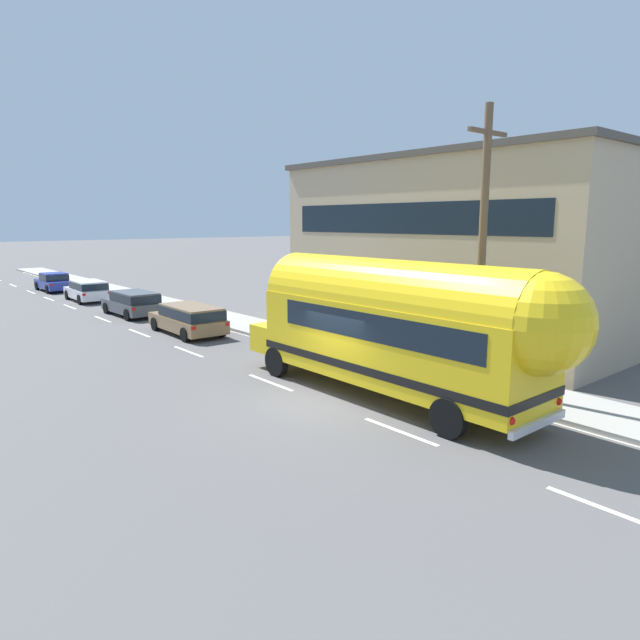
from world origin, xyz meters
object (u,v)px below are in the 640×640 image
Objects in this scene: painted_bus at (402,324)px; car_fourth at (54,281)px; car_second at (133,302)px; car_lead at (189,317)px; utility_pole at (482,248)px; car_third at (88,289)px.

painted_bus reaches higher than car_fourth.
painted_bus reaches higher than car_second.
car_fourth is at bearing 90.38° from car_lead.
car_second and car_fourth have the same top height.
painted_bus is 12.99m from car_lead.
utility_pole reaches higher than car_fourth.
car_second is (-2.57, 20.44, -3.64)m from utility_pole.
car_fourth is at bearing 94.46° from utility_pole.
car_lead and car_second have the same top height.
car_second and car_third have the same top height.
utility_pole reaches higher than car_lead.
painted_bus is at bearing -89.86° from car_second.
utility_pole is 1.92× the size of car_third.
utility_pole is 35.58m from car_fourth.
car_lead is (-2.61, 13.75, -3.62)m from utility_pole.
car_third is at bearing 90.18° from painted_bus.
painted_bus is 2.59× the size of car_second.
car_lead is 6.69m from car_second.
car_second is at bearing 97.18° from utility_pole.
car_lead is at bearing -89.98° from car_third.
utility_pole is 1.78× the size of car_lead.
utility_pole is at bearing -79.26° from car_lead.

